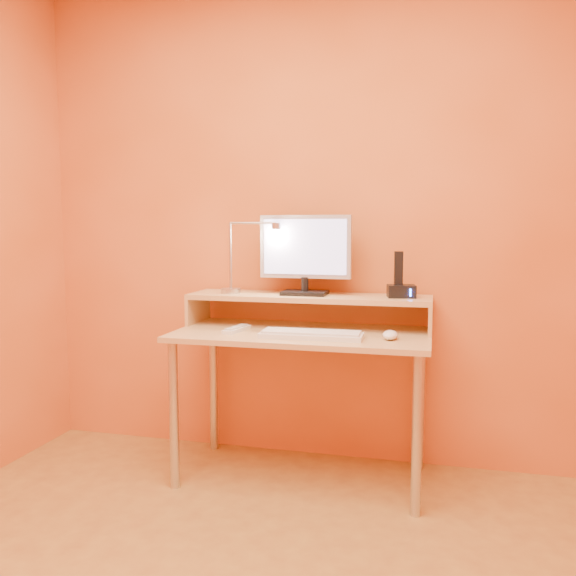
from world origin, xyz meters
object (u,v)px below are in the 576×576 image
(monitor_panel, at_px, (305,247))
(remote_control, at_px, (237,330))
(keyboard, at_px, (311,335))
(mouse, at_px, (390,335))
(lamp_base, at_px, (231,291))
(phone_dock, at_px, (401,291))

(monitor_panel, bearing_deg, remote_control, -140.48)
(keyboard, distance_m, mouse, 0.35)
(lamp_base, bearing_deg, keyboard, -28.89)
(keyboard, bearing_deg, lamp_base, 149.90)
(keyboard, relative_size, mouse, 3.93)
(mouse, bearing_deg, remote_control, 178.93)
(keyboard, bearing_deg, monitor_panel, 106.21)
(keyboard, xyz_separation_m, remote_control, (-0.38, 0.07, -0.00))
(lamp_base, xyz_separation_m, phone_dock, (0.85, 0.03, 0.02))
(monitor_panel, bearing_deg, phone_dock, -0.32)
(monitor_panel, distance_m, phone_dock, 0.52)
(keyboard, height_order, remote_control, keyboard)
(mouse, distance_m, remote_control, 0.72)
(monitor_panel, relative_size, mouse, 3.92)
(phone_dock, relative_size, remote_control, 0.66)
(monitor_panel, relative_size, keyboard, 1.00)
(lamp_base, relative_size, keyboard, 0.22)
(phone_dock, relative_size, keyboard, 0.28)
(keyboard, relative_size, remote_control, 2.35)
(phone_dock, bearing_deg, lamp_base, 171.48)
(monitor_panel, relative_size, lamp_base, 4.58)
(lamp_base, bearing_deg, monitor_panel, 6.03)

